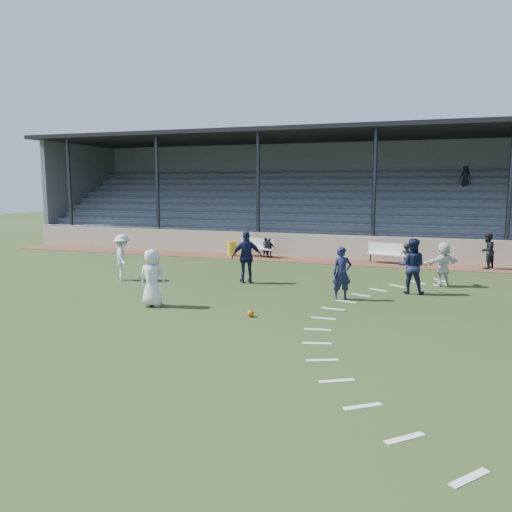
{
  "coord_description": "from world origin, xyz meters",
  "views": [
    {
      "loc": [
        5.43,
        -13.48,
        3.73
      ],
      "look_at": [
        0.0,
        2.5,
        1.3
      ],
      "focal_mm": 35.0,
      "sensor_mm": 36.0,
      "label": 1
    }
  ],
  "objects_px": {
    "football": "(251,313)",
    "player_navy_lead": "(342,273)",
    "trash_bin": "(232,249)",
    "player_white_lead": "(152,278)",
    "official": "(487,251)",
    "bench_right": "(389,251)",
    "bench_left": "(257,246)"
  },
  "relations": [
    {
      "from": "trash_bin",
      "to": "official",
      "type": "distance_m",
      "value": 12.17
    },
    {
      "from": "trash_bin",
      "to": "football",
      "type": "xyz_separation_m",
      "value": [
        4.93,
        -11.08,
        -0.3
      ]
    },
    {
      "from": "bench_right",
      "to": "official",
      "type": "distance_m",
      "value": 4.24
    },
    {
      "from": "football",
      "to": "bench_right",
      "type": "bearing_deg",
      "value": 74.95
    },
    {
      "from": "bench_right",
      "to": "player_navy_lead",
      "type": "xyz_separation_m",
      "value": [
        -0.91,
        -8.18,
        0.28
      ]
    },
    {
      "from": "bench_right",
      "to": "trash_bin",
      "type": "bearing_deg",
      "value": -166.29
    },
    {
      "from": "football",
      "to": "trash_bin",
      "type": "bearing_deg",
      "value": 113.97
    },
    {
      "from": "bench_left",
      "to": "bench_right",
      "type": "xyz_separation_m",
      "value": [
        6.63,
        -0.15,
        0.0
      ]
    },
    {
      "from": "bench_left",
      "to": "official",
      "type": "height_order",
      "value": "official"
    },
    {
      "from": "player_white_lead",
      "to": "player_navy_lead",
      "type": "height_order",
      "value": "player_white_lead"
    },
    {
      "from": "player_white_lead",
      "to": "player_navy_lead",
      "type": "distance_m",
      "value": 6.04
    },
    {
      "from": "bench_right",
      "to": "football",
      "type": "distance_m",
      "value": 11.57
    },
    {
      "from": "official",
      "to": "player_white_lead",
      "type": "bearing_deg",
      "value": -9.2
    },
    {
      "from": "football",
      "to": "player_navy_lead",
      "type": "relative_size",
      "value": 0.11
    },
    {
      "from": "player_navy_lead",
      "to": "bench_left",
      "type": "bearing_deg",
      "value": 99.14
    },
    {
      "from": "bench_left",
      "to": "bench_right",
      "type": "bearing_deg",
      "value": 9.76
    },
    {
      "from": "bench_right",
      "to": "player_navy_lead",
      "type": "distance_m",
      "value": 8.23
    },
    {
      "from": "player_navy_lead",
      "to": "official",
      "type": "distance_m",
      "value": 9.51
    },
    {
      "from": "bench_left",
      "to": "football",
      "type": "height_order",
      "value": "bench_left"
    },
    {
      "from": "player_white_lead",
      "to": "official",
      "type": "distance_m",
      "value": 15.05
    },
    {
      "from": "trash_bin",
      "to": "football",
      "type": "height_order",
      "value": "trash_bin"
    },
    {
      "from": "bench_left",
      "to": "bench_right",
      "type": "distance_m",
      "value": 6.63
    },
    {
      "from": "bench_left",
      "to": "football",
      "type": "xyz_separation_m",
      "value": [
        3.62,
        -11.32,
        -0.49
      ]
    },
    {
      "from": "football",
      "to": "player_navy_lead",
      "type": "xyz_separation_m",
      "value": [
        2.09,
        2.99,
        0.77
      ]
    },
    {
      "from": "trash_bin",
      "to": "football",
      "type": "distance_m",
      "value": 12.13
    },
    {
      "from": "bench_left",
      "to": "bench_right",
      "type": "height_order",
      "value": "same"
    },
    {
      "from": "trash_bin",
      "to": "player_navy_lead",
      "type": "bearing_deg",
      "value": -49.06
    },
    {
      "from": "bench_left",
      "to": "football",
      "type": "bearing_deg",
      "value": -61.19
    },
    {
      "from": "bench_right",
      "to": "player_white_lead",
      "type": "xyz_separation_m",
      "value": [
        -6.27,
        -10.95,
        0.3
      ]
    },
    {
      "from": "bench_left",
      "to": "official",
      "type": "distance_m",
      "value": 10.87
    },
    {
      "from": "bench_right",
      "to": "trash_bin",
      "type": "xyz_separation_m",
      "value": [
        -7.93,
        -0.09,
        -0.18
      ]
    },
    {
      "from": "player_white_lead",
      "to": "bench_right",
      "type": "bearing_deg",
      "value": -123.14
    }
  ]
}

